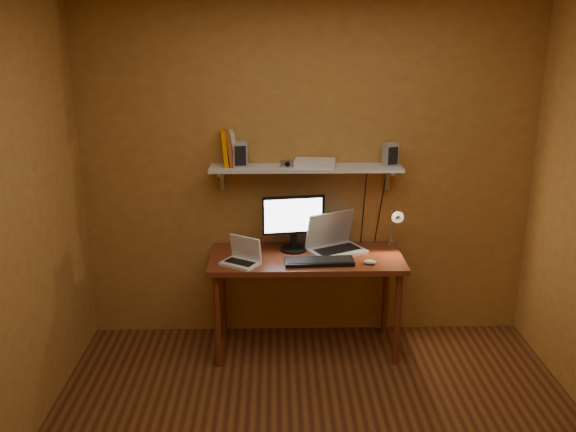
{
  "coord_description": "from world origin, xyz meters",
  "views": [
    {
      "loc": [
        -0.25,
        -2.86,
        2.34
      ],
      "look_at": [
        -0.16,
        1.18,
        1.09
      ],
      "focal_mm": 38.0,
      "sensor_mm": 36.0,
      "label": 1
    }
  ],
  "objects_px": {
    "desk": "(306,267)",
    "shelf_camera": "(287,164)",
    "monitor": "(294,220)",
    "speaker_right": "(390,155)",
    "wall_shelf": "(306,168)",
    "laptop": "(334,241)",
    "mouse": "(370,262)",
    "netbook": "(243,256)",
    "desk_lamp": "(395,223)",
    "speaker_left": "(240,154)",
    "keyboard": "(319,262)",
    "router": "(315,163)"
  },
  "relations": [
    {
      "from": "desk",
      "to": "shelf_camera",
      "type": "distance_m",
      "value": 0.77
    },
    {
      "from": "monitor",
      "to": "speaker_right",
      "type": "relative_size",
      "value": 2.81
    },
    {
      "from": "wall_shelf",
      "to": "shelf_camera",
      "type": "bearing_deg",
      "value": -159.74
    },
    {
      "from": "laptop",
      "to": "shelf_camera",
      "type": "distance_m",
      "value": 0.68
    },
    {
      "from": "mouse",
      "to": "netbook",
      "type": "bearing_deg",
      "value": -168.93
    },
    {
      "from": "monitor",
      "to": "laptop",
      "type": "bearing_deg",
      "value": -9.44
    },
    {
      "from": "desk_lamp",
      "to": "speaker_left",
      "type": "distance_m",
      "value": 1.25
    },
    {
      "from": "laptop",
      "to": "monitor",
      "type": "bearing_deg",
      "value": 151.66
    },
    {
      "from": "keyboard",
      "to": "speaker_left",
      "type": "distance_m",
      "value": 0.96
    },
    {
      "from": "monitor",
      "to": "router",
      "type": "distance_m",
      "value": 0.45
    },
    {
      "from": "netbook",
      "to": "mouse",
      "type": "distance_m",
      "value": 0.9
    },
    {
      "from": "laptop",
      "to": "keyboard",
      "type": "height_order",
      "value": "laptop"
    },
    {
      "from": "speaker_left",
      "to": "speaker_right",
      "type": "bearing_deg",
      "value": -7.08
    },
    {
      "from": "speaker_left",
      "to": "desk",
      "type": "bearing_deg",
      "value": -29.05
    },
    {
      "from": "mouse",
      "to": "desk_lamp",
      "type": "distance_m",
      "value": 0.42
    },
    {
      "from": "keyboard",
      "to": "router",
      "type": "bearing_deg",
      "value": 90.59
    },
    {
      "from": "mouse",
      "to": "speaker_right",
      "type": "distance_m",
      "value": 0.8
    },
    {
      "from": "wall_shelf",
      "to": "shelf_camera",
      "type": "height_order",
      "value": "shelf_camera"
    },
    {
      "from": "speaker_left",
      "to": "speaker_right",
      "type": "xyz_separation_m",
      "value": [
        1.09,
        0.01,
        -0.01
      ]
    },
    {
      "from": "mouse",
      "to": "router",
      "type": "height_order",
      "value": "router"
    },
    {
      "from": "keyboard",
      "to": "mouse",
      "type": "relative_size",
      "value": 5.6
    },
    {
      "from": "desk",
      "to": "desk_lamp",
      "type": "height_order",
      "value": "desk_lamp"
    },
    {
      "from": "speaker_right",
      "to": "mouse",
      "type": "bearing_deg",
      "value": -129.97
    },
    {
      "from": "wall_shelf",
      "to": "netbook",
      "type": "height_order",
      "value": "wall_shelf"
    },
    {
      "from": "keyboard",
      "to": "shelf_camera",
      "type": "relative_size",
      "value": 4.7
    },
    {
      "from": "monitor",
      "to": "router",
      "type": "height_order",
      "value": "router"
    },
    {
      "from": "speaker_left",
      "to": "shelf_camera",
      "type": "height_order",
      "value": "speaker_left"
    },
    {
      "from": "speaker_left",
      "to": "shelf_camera",
      "type": "xyz_separation_m",
      "value": [
        0.34,
        -0.04,
        -0.06
      ]
    },
    {
      "from": "monitor",
      "to": "desk_lamp",
      "type": "bearing_deg",
      "value": -8.5
    },
    {
      "from": "mouse",
      "to": "desk_lamp",
      "type": "relative_size",
      "value": 0.23
    },
    {
      "from": "mouse",
      "to": "shelf_camera",
      "type": "xyz_separation_m",
      "value": [
        -0.58,
        0.31,
        0.64
      ]
    },
    {
      "from": "keyboard",
      "to": "speaker_left",
      "type": "bearing_deg",
      "value": 146.92
    },
    {
      "from": "desk",
      "to": "netbook",
      "type": "distance_m",
      "value": 0.5
    },
    {
      "from": "monitor",
      "to": "keyboard",
      "type": "height_order",
      "value": "monitor"
    },
    {
      "from": "wall_shelf",
      "to": "speaker_right",
      "type": "height_order",
      "value": "speaker_right"
    },
    {
      "from": "desk",
      "to": "desk_lamp",
      "type": "xyz_separation_m",
      "value": [
        0.66,
        0.13,
        0.29
      ]
    },
    {
      "from": "laptop",
      "to": "keyboard",
      "type": "distance_m",
      "value": 0.3
    },
    {
      "from": "desk",
      "to": "speaker_left",
      "type": "xyz_separation_m",
      "value": [
        -0.48,
        0.19,
        0.8
      ]
    },
    {
      "from": "router",
      "to": "keyboard",
      "type": "bearing_deg",
      "value": -86.94
    },
    {
      "from": "keyboard",
      "to": "desk_lamp",
      "type": "bearing_deg",
      "value": 22.79
    },
    {
      "from": "monitor",
      "to": "keyboard",
      "type": "relative_size",
      "value": 0.95
    },
    {
      "from": "mouse",
      "to": "speaker_right",
      "type": "height_order",
      "value": "speaker_right"
    },
    {
      "from": "wall_shelf",
      "to": "router",
      "type": "xyz_separation_m",
      "value": [
        0.06,
        0.0,
        0.04
      ]
    },
    {
      "from": "monitor",
      "to": "speaker_left",
      "type": "xyz_separation_m",
      "value": [
        -0.39,
        0.06,
        0.48
      ]
    },
    {
      "from": "mouse",
      "to": "desk_lamp",
      "type": "height_order",
      "value": "desk_lamp"
    },
    {
      "from": "desk",
      "to": "mouse",
      "type": "relative_size",
      "value": 16.14
    },
    {
      "from": "monitor",
      "to": "speaker_right",
      "type": "xyz_separation_m",
      "value": [
        0.71,
        0.08,
        0.47
      ]
    },
    {
      "from": "keyboard",
      "to": "mouse",
      "type": "xyz_separation_m",
      "value": [
        0.36,
        -0.02,
        0.0
      ]
    },
    {
      "from": "monitor",
      "to": "router",
      "type": "bearing_deg",
      "value": 15.99
    },
    {
      "from": "keyboard",
      "to": "speaker_right",
      "type": "bearing_deg",
      "value": 30.6
    }
  ]
}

